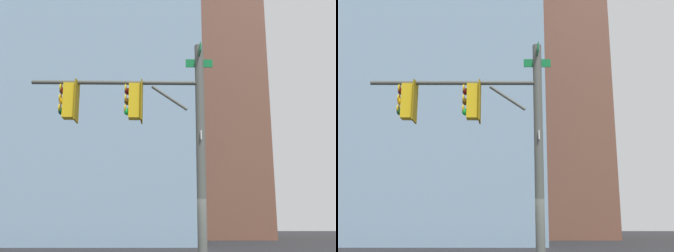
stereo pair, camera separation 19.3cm
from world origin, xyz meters
The scene contains 2 objects.
signal_pole_assembly centered at (-1.76, 0.24, 4.39)m, with size 5.15×1.09×6.92m.
building_brick_nearside centered at (0.21, 46.65, 28.77)m, with size 22.44×18.60×57.53m, color brown.
Camera 2 is at (-1.28, -10.80, 1.85)m, focal length 43.70 mm.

